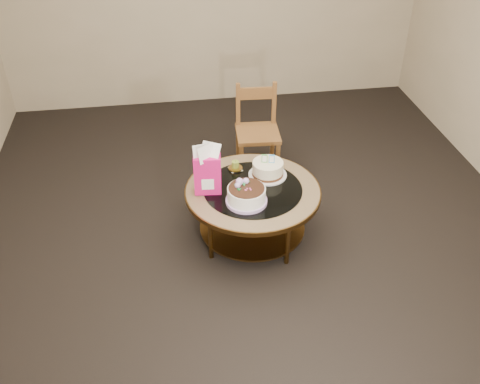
{
  "coord_description": "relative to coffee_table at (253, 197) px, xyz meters",
  "views": [
    {
      "loc": [
        -0.59,
        -3.2,
        2.76
      ],
      "look_at": [
        -0.09,
        0.02,
        0.42
      ],
      "focal_mm": 40.0,
      "sensor_mm": 36.0,
      "label": 1
    }
  ],
  "objects": [
    {
      "name": "ground",
      "position": [
        -0.0,
        0.0,
        -0.38
      ],
      "size": [
        5.0,
        5.0,
        0.0
      ],
      "primitive_type": "plane",
      "color": "black",
      "rests_on": "ground"
    },
    {
      "name": "room_walls",
      "position": [
        -0.0,
        0.0,
        1.16
      ],
      "size": [
        4.52,
        5.02,
        2.61
      ],
      "color": "tan",
      "rests_on": "ground"
    },
    {
      "name": "coffee_table",
      "position": [
        0.0,
        0.0,
        0.0
      ],
      "size": [
        1.02,
        1.02,
        0.46
      ],
      "color": "brown",
      "rests_on": "ground"
    },
    {
      "name": "decorated_cake",
      "position": [
        -0.08,
        -0.16,
        0.14
      ],
      "size": [
        0.3,
        0.3,
        0.17
      ],
      "rotation": [
        0.0,
        0.0,
        -0.36
      ],
      "color": "#C199D9",
      "rests_on": "coffee_table"
    },
    {
      "name": "cream_cake",
      "position": [
        0.14,
        0.16,
        0.14
      ],
      "size": [
        0.29,
        0.29,
        0.19
      ],
      "rotation": [
        0.0,
        0.0,
        -0.25
      ],
      "color": "silver",
      "rests_on": "coffee_table"
    },
    {
      "name": "gift_bag",
      "position": [
        -0.33,
        0.02,
        0.27
      ],
      "size": [
        0.2,
        0.16,
        0.39
      ],
      "rotation": [
        0.0,
        0.0,
        -0.1
      ],
      "color": "#E31571",
      "rests_on": "coffee_table"
    },
    {
      "name": "pillar_candle",
      "position": [
        -0.09,
        0.28,
        0.11
      ],
      "size": [
        0.11,
        0.11,
        0.08
      ],
      "rotation": [
        0.0,
        0.0,
        0.24
      ],
      "color": "tan",
      "rests_on": "coffee_table"
    },
    {
      "name": "dining_chair",
      "position": [
        0.2,
        0.94,
        0.04
      ],
      "size": [
        0.4,
        0.4,
        0.82
      ],
      "rotation": [
        0.0,
        0.0,
        -0.06
      ],
      "color": "brown",
      "rests_on": "ground"
    }
  ]
}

